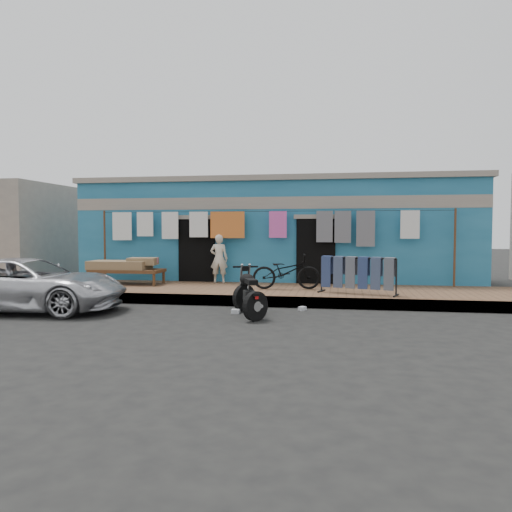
{
  "coord_description": "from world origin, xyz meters",
  "views": [
    {
      "loc": [
        2.01,
        -9.74,
        1.77
      ],
      "look_at": [
        0.0,
        2.0,
        1.15
      ],
      "focal_mm": 35.0,
      "sensor_mm": 36.0,
      "label": 1
    }
  ],
  "objects_px": {
    "jeans_rack": "(358,275)",
    "bicycle": "(286,268)",
    "charpoy": "(127,271)",
    "motorcycle": "(249,292)",
    "seated_person": "(219,259)",
    "car": "(28,284)"
  },
  "relations": [
    {
      "from": "car",
      "to": "motorcycle",
      "type": "xyz_separation_m",
      "value": [
        4.86,
        0.25,
        -0.1
      ]
    },
    {
      "from": "seated_person",
      "to": "jeans_rack",
      "type": "relative_size",
      "value": 0.72
    },
    {
      "from": "seated_person",
      "to": "motorcycle",
      "type": "relative_size",
      "value": 0.85
    },
    {
      "from": "bicycle",
      "to": "seated_person",
      "type": "bearing_deg",
      "value": 51.53
    },
    {
      "from": "car",
      "to": "seated_person",
      "type": "relative_size",
      "value": 3.06
    },
    {
      "from": "motorcycle",
      "to": "jeans_rack",
      "type": "xyz_separation_m",
      "value": [
        2.25,
        2.0,
        0.21
      ]
    },
    {
      "from": "seated_person",
      "to": "charpoy",
      "type": "bearing_deg",
      "value": 13.64
    },
    {
      "from": "car",
      "to": "charpoy",
      "type": "distance_m",
      "value": 3.46
    },
    {
      "from": "car",
      "to": "seated_person",
      "type": "height_order",
      "value": "seated_person"
    },
    {
      "from": "jeans_rack",
      "to": "bicycle",
      "type": "bearing_deg",
      "value": 159.61
    },
    {
      "from": "bicycle",
      "to": "charpoy",
      "type": "relative_size",
      "value": 0.81
    },
    {
      "from": "bicycle",
      "to": "jeans_rack",
      "type": "relative_size",
      "value": 0.89
    },
    {
      "from": "bicycle",
      "to": "motorcycle",
      "type": "xyz_separation_m",
      "value": [
        -0.48,
        -2.66,
        -0.3
      ]
    },
    {
      "from": "bicycle",
      "to": "jeans_rack",
      "type": "distance_m",
      "value": 1.9
    },
    {
      "from": "charpoy",
      "to": "jeans_rack",
      "type": "bearing_deg",
      "value": -9.95
    },
    {
      "from": "seated_person",
      "to": "charpoy",
      "type": "distance_m",
      "value": 2.61
    },
    {
      "from": "car",
      "to": "jeans_rack",
      "type": "bearing_deg",
      "value": -77.58
    },
    {
      "from": "car",
      "to": "bicycle",
      "type": "xyz_separation_m",
      "value": [
        5.33,
        2.92,
        0.2
      ]
    },
    {
      "from": "charpoy",
      "to": "bicycle",
      "type": "bearing_deg",
      "value": -5.65
    },
    {
      "from": "charpoy",
      "to": "motorcycle",
      "type": "bearing_deg",
      "value": -37.38
    },
    {
      "from": "motorcycle",
      "to": "jeans_rack",
      "type": "relative_size",
      "value": 0.85
    },
    {
      "from": "bicycle",
      "to": "jeans_rack",
      "type": "height_order",
      "value": "bicycle"
    }
  ]
}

